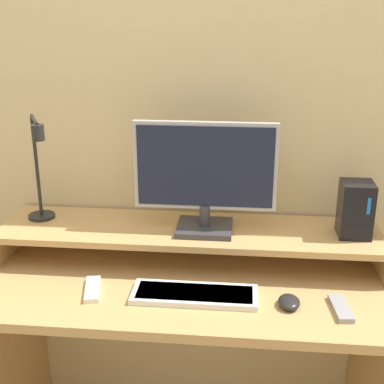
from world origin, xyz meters
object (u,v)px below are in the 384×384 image
mouse (289,302)px  remote_secondary (341,308)px  monitor (205,175)px  router_dock (355,209)px  desk_lamp (39,174)px  remote_control (92,289)px  keyboard (195,294)px

mouse → remote_secondary: (0.15, -0.01, -0.01)m
monitor → router_dock: monitor is taller
router_dock → remote_secondary: bearing=-104.5°
mouse → remote_secondary: bearing=-3.5°
desk_lamp → remote_secondary: 1.05m
mouse → monitor: bearing=135.8°
desk_lamp → remote_control: 0.44m
keyboard → monitor: bearing=87.4°
router_dock → desk_lamp: bearing=-180.0°
monitor → router_dock: (0.49, 0.01, -0.10)m
router_dock → keyboard: router_dock is taller
keyboard → remote_secondary: size_ratio=2.67×
router_dock → monitor: bearing=-179.1°
desk_lamp → mouse: (0.83, -0.27, -0.28)m
monitor → keyboard: 0.38m
keyboard → mouse: 0.28m
router_dock → remote_control: bearing=-163.3°
monitor → remote_secondary: monitor is taller
keyboard → mouse: (0.28, -0.02, 0.00)m
router_dock → keyboard: size_ratio=0.48×
remote_control → monitor: bearing=36.0°
monitor → mouse: bearing=-44.2°
monitor → remote_control: monitor is taller
remote_control → remote_secondary: same height
desk_lamp → remote_control: size_ratio=2.47×
monitor → mouse: 0.48m
keyboard → remote_control: (-0.31, 0.00, -0.00)m
desk_lamp → mouse: 0.91m
router_dock → mouse: router_dock is taller
keyboard → mouse: bearing=-4.6°
router_dock → remote_control: size_ratio=1.21×
remote_secondary → remote_control: bearing=177.4°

